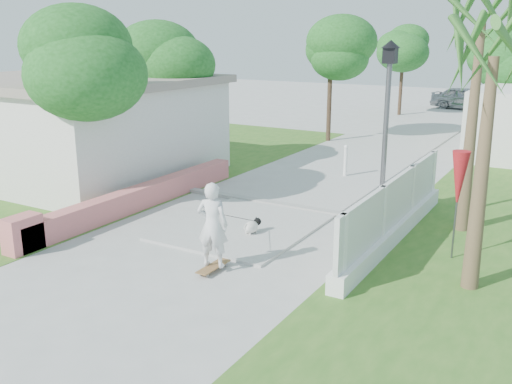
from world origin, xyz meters
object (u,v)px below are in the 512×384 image
Objects in this scene: skateboarder at (221,221)px; dog at (252,226)px; parked_car at (466,99)px; bollard at (345,160)px; patio_umbrella at (459,181)px; street_lamp at (386,130)px.

dog is at bearing -96.05° from skateboarder.
parked_car reaches higher than dog.
parked_car is at bearing 90.14° from bollard.
patio_umbrella is 0.54× the size of parked_car.
skateboarder is at bearing -147.83° from patio_umbrella.
street_lamp is 1.93× the size of patio_umbrella.
street_lamp reaches higher than patio_umbrella.
bollard is 0.47× the size of patio_umbrella.
skateboarder reaches higher than bollard.
patio_umbrella is 4.68m from dog.
patio_umbrella is (4.60, -5.50, 1.10)m from bollard.
bollard is (-2.70, 4.50, -1.84)m from street_lamp.
street_lamp is 4.47m from skateboarder.
bollard is 0.26× the size of parked_car.
bollard is at bearing -101.30° from skateboarder.
dog is (0.25, -6.40, -0.36)m from bollard.
patio_umbrella reaches higher than parked_car.
street_lamp is 7.49× the size of dog.
dog is (-4.35, -0.90, -1.46)m from patio_umbrella.
skateboarder is at bearing -169.20° from parked_car.
dog is (-2.45, -1.90, -2.20)m from street_lamp.
patio_umbrella is 26.14m from parked_car.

